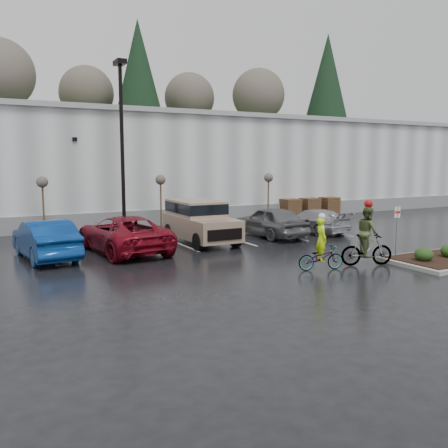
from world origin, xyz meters
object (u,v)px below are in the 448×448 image
pallet_stack_c (329,206)px  car_grey (270,221)px  sapling_mid (161,183)px  cyclist_olive (367,242)px  car_blue (45,239)px  car_red (123,234)px  lamppost (122,129)px  car_far_silver (313,221)px  pallet_stack_b (309,207)px  sapling_east (268,180)px  fire_lane_sign (397,226)px  sapling_west (42,185)px  cyclist_hivis (321,252)px  pallet_stack_a (290,208)px  suv_tan (201,222)px

pallet_stack_c → car_grey: 11.41m
sapling_mid → cyclist_olive: (3.51, -13.01, -1.82)m
car_blue → car_red: 3.23m
lamppost → car_blue: lamppost is taller
car_far_silver → pallet_stack_b: bearing=-132.7°
sapling_east → fire_lane_sign: sapling_east is taller
sapling_west → car_far_silver: (13.55, -5.29, -2.07)m
sapling_mid → car_blue: (-7.20, -5.91, -1.92)m
pallet_stack_c → cyclist_hivis: bearing=-131.1°
car_red → car_far_silver: size_ratio=1.27×
car_red → pallet_stack_b: bearing=-161.5°
pallet_stack_a → car_blue: car_blue is taller
lamppost → fire_lane_sign: (7.80, -11.80, -4.28)m
lamppost → sapling_east: lamppost is taller
sapling_mid → pallet_stack_b: sapling_mid is taller
cyclist_olive → pallet_stack_c: bearing=-15.2°
pallet_stack_a → car_far_silver: bearing=-115.1°
suv_tan → lamppost: bearing=120.0°
lamppost → car_red: lamppost is taller
lamppost → pallet_stack_b: 15.19m
pallet_stack_c → car_blue: car_blue is taller
fire_lane_sign → suv_tan: (-5.25, 7.38, -0.38)m
sapling_east → pallet_stack_a: size_ratio=2.37×
lamppost → car_grey: 9.31m
fire_lane_sign → sapling_east: bearing=80.2°
sapling_east → pallet_stack_b: sapling_east is taller
suv_tan → cyclist_olive: size_ratio=2.01×
fire_lane_sign → car_far_silver: fire_lane_sign is taller
lamppost → car_far_silver: (9.55, -4.29, -5.02)m
sapling_east → fire_lane_sign: bearing=-99.8°
car_blue → car_red: size_ratio=0.84×
sapling_east → suv_tan: 9.37m
lamppost → cyclist_olive: 14.25m
pallet_stack_a → cyclist_hivis: (-8.52, -13.77, -0.01)m
cyclist_hivis → sapling_east: bearing=-11.3°
car_red → cyclist_olive: size_ratio=2.29×
car_red → cyclist_olive: cyclist_olive is taller
fire_lane_sign → cyclist_hivis: size_ratio=1.05×
sapling_east → suv_tan: (-7.45, -5.42, -1.70)m
sapling_mid → car_grey: sapling_mid is taller
suv_tan → sapling_east: bearing=36.0°
lamppost → pallet_stack_c: (16.00, 2.00, -5.01)m
sapling_mid → fire_lane_sign: sapling_mid is taller
lamppost → fire_lane_sign: lamppost is taller
sapling_east → car_far_silver: bearing=-94.9°
pallet_stack_b → car_grey: car_grey is taller
sapling_west → pallet_stack_c: bearing=2.9°
car_red → lamppost: bearing=-111.9°
sapling_west → car_far_silver: 14.69m
sapling_east → cyclist_hivis: bearing=-115.2°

